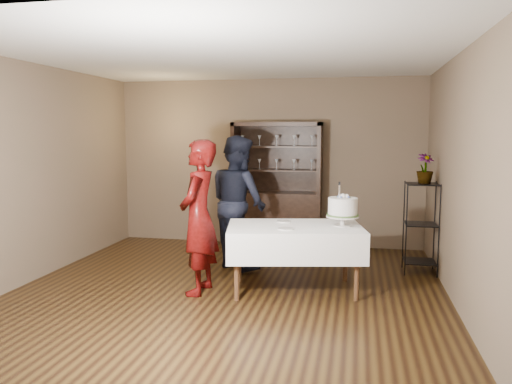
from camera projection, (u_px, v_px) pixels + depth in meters
The scene contains 14 objects.
floor at pixel (230, 289), 5.90m from camera, with size 5.00×5.00×0.00m, color black.
ceiling at pixel (228, 56), 5.57m from camera, with size 5.00×5.00×0.00m, color silver.
back_wall at pixel (268, 163), 8.17m from camera, with size 5.00×0.02×2.70m, color brown.
wall_left at pixel (36, 172), 6.23m from camera, with size 0.02×5.00×2.70m, color brown.
wall_right at pixel (459, 180), 5.24m from camera, with size 0.02×5.00×2.70m, color brown.
china_hutch at pixel (277, 207), 7.97m from camera, with size 1.40×0.48×2.00m.
plant_etagere at pixel (421, 224), 6.53m from camera, with size 0.42×0.42×1.20m.
cake_table at pixel (295, 241), 5.80m from camera, with size 1.70×1.23×0.77m.
woman at pixel (199, 217), 5.69m from camera, with size 0.65×0.42×1.77m, color #340604.
man at pixel (238, 202), 6.77m from camera, with size 0.88×0.68×1.81m, color black.
cake at pixel (343, 208), 5.74m from camera, with size 0.40×0.40×0.52m.
plate_near at pixel (286, 229), 5.55m from camera, with size 0.18×0.18×0.01m, color silver.
plate_far at pixel (284, 221), 6.01m from camera, with size 0.17×0.17×0.01m, color silver.
potted_plant at pixel (425, 169), 6.42m from camera, with size 0.22×0.22×0.39m, color #476A32.
Camera 1 is at (1.46, -5.54, 1.85)m, focal length 35.00 mm.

